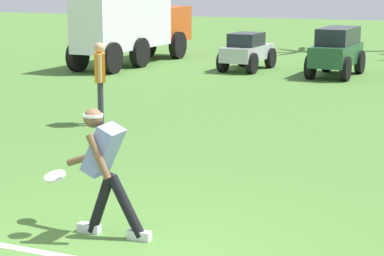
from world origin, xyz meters
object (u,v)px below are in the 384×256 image
Objects in this scene: frisbee_in_flight at (55,176)px; parked_car_slot_a at (247,51)px; parked_car_slot_b at (337,50)px; box_truck at (132,25)px; frisbee_thrower at (104,165)px; teammate_near_sideline at (100,75)px.

parked_car_slot_a is at bearing 97.98° from frisbee_in_flight.
parked_car_slot_b reaches higher than frisbee_in_flight.
frisbee_in_flight is 15.17m from box_truck.
frisbee_in_flight is at bearing 164.11° from frisbee_thrower.
parked_car_slot_a is (0.21, 8.78, -0.38)m from teammate_near_sideline.
frisbee_thrower is at bearing -61.63° from teammate_near_sideline.
box_truck reaches higher than frisbee_in_flight.
frisbee_thrower reaches higher than frisbee_in_flight.
parked_car_slot_b is (2.71, -0.37, 0.16)m from parked_car_slot_a.
frisbee_in_flight is 14.12m from parked_car_slot_a.
frisbee_in_flight is 0.21× the size of teammate_near_sideline.
box_truck reaches higher than teammate_near_sideline.
box_truck is (-5.72, 14.04, 0.69)m from frisbee_in_flight.
frisbee_in_flight is at bearing -67.84° from box_truck.
frisbee_thrower is 0.62× the size of parked_car_slot_a.
frisbee_thrower is 15.66m from box_truck.
frisbee_thrower is 4.38× the size of frisbee_in_flight.
parked_car_slot_b is at bearing 90.05° from frisbee_thrower.
box_truck reaches higher than parked_car_slot_a.
parked_car_slot_b is 6.50m from box_truck.
frisbee_in_flight is 0.05× the size of box_truck.
frisbee_in_flight is (-0.76, 0.22, -0.25)m from frisbee_thrower.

